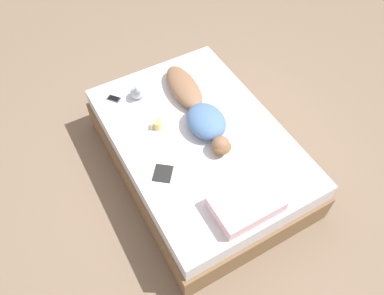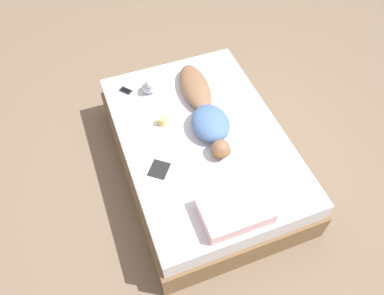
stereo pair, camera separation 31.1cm
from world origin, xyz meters
TOP-DOWN VIEW (x-y plane):
  - ground_plane at (0.00, 0.00)m, footprint 12.00×12.00m
  - bed at (0.00, 0.00)m, footprint 1.55×2.24m
  - person at (-0.11, -0.22)m, footprint 0.41×1.28m
  - open_magazine at (0.41, 0.31)m, footprint 0.56×0.52m
  - coffee_mug at (0.31, -0.26)m, footprint 0.12×0.08m
  - cell_phone at (0.53, -0.83)m, footprint 0.14×0.15m
  - plush_toy at (0.30, -0.72)m, footprint 0.15×0.16m
  - pillow at (0.06, 0.86)m, footprint 0.56×0.38m

SIDE VIEW (x-z plane):
  - ground_plane at x=0.00m, z-range 0.00..0.00m
  - bed at x=0.00m, z-range 0.00..0.55m
  - open_magazine at x=0.41m, z-range 0.56..0.57m
  - cell_phone at x=0.53m, z-range 0.56..0.57m
  - coffee_mug at x=0.31m, z-range 0.56..0.65m
  - pillow at x=0.06m, z-range 0.56..0.69m
  - plush_toy at x=0.30m, z-range 0.54..0.74m
  - person at x=-0.11m, z-range 0.55..0.75m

